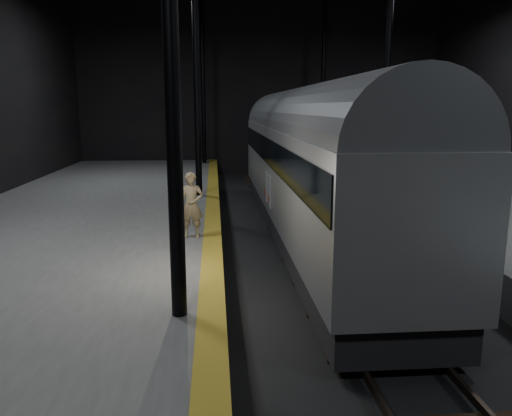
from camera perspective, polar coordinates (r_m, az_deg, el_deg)
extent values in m
plane|color=black|center=(13.35, 9.30, -8.46)|extent=(44.00, 44.00, 0.00)
cube|color=#51514F|center=(13.53, -23.43, -6.79)|extent=(9.00, 43.80, 1.00)
cube|color=olive|center=(12.66, -5.02, -4.68)|extent=(0.50, 43.80, 0.01)
cube|color=#3F3328|center=(13.14, 6.24, -7.92)|extent=(0.08, 43.00, 0.14)
cube|color=#3F3328|center=(13.49, 12.32, -7.61)|extent=(0.08, 43.00, 0.14)
cube|color=black|center=(13.33, 9.30, -8.22)|extent=(2.40, 42.00, 0.12)
cylinder|color=black|center=(8.33, -9.83, 21.58)|extent=(0.26, 0.26, 10.00)
cylinder|color=black|center=(20.23, -6.83, 15.58)|extent=(0.26, 0.26, 10.00)
cylinder|color=black|center=(21.38, 14.75, 15.07)|extent=(0.26, 0.26, 10.00)
cylinder|color=black|center=(32.21, -6.08, 14.03)|extent=(0.26, 0.26, 10.00)
cylinder|color=black|center=(32.94, 7.66, 13.93)|extent=(0.26, 0.26, 10.00)
cube|color=#A2A6AA|center=(17.08, 5.94, 4.34)|extent=(2.75, 18.98, 2.85)
cube|color=black|center=(17.39, 5.82, -1.50)|extent=(2.51, 18.60, 0.81)
cube|color=black|center=(17.01, 5.98, 6.56)|extent=(2.81, 18.69, 0.85)
cylinder|color=slate|center=(16.96, 6.04, 9.12)|extent=(2.70, 18.79, 2.70)
cube|color=black|center=(11.32, 12.00, -10.76)|extent=(1.71, 2.09, 0.33)
cube|color=black|center=(23.88, 2.91, 1.23)|extent=(1.71, 2.09, 0.33)
cube|color=silver|center=(16.02, 1.57, 1.88)|extent=(0.04, 0.71, 1.00)
cube|color=silver|center=(17.14, 1.15, 2.51)|extent=(0.04, 0.71, 1.00)
cylinder|color=maroon|center=(16.23, 1.43, 1.15)|extent=(0.03, 0.25, 0.25)
cylinder|color=maroon|center=(17.34, 1.03, 1.82)|extent=(0.03, 0.25, 0.25)
imported|color=#937E5A|center=(13.66, -7.38, 0.32)|extent=(0.71, 0.51, 1.80)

